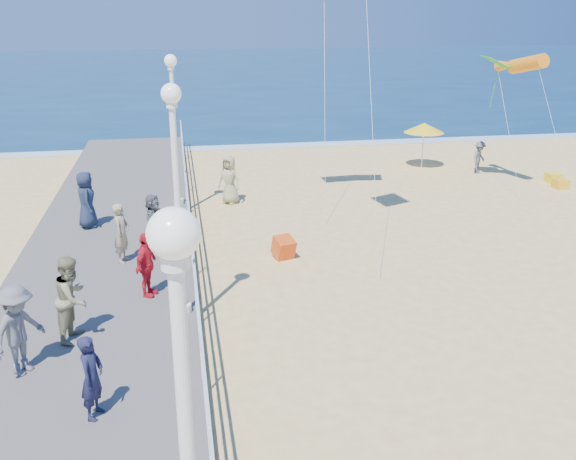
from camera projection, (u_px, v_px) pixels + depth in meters
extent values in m
plane|color=#E9C87A|center=(399.00, 310.00, 16.16)|extent=(160.00, 160.00, 0.00)
cube|color=#0C2B4A|center=(218.00, 71.00, 76.65)|extent=(160.00, 90.00, 0.05)
cube|color=white|center=(275.00, 146.00, 35.23)|extent=(160.00, 1.20, 0.04)
cube|color=#645F5A|center=(91.00, 327.00, 14.88)|extent=(5.00, 44.00, 0.40)
cube|color=white|center=(195.00, 270.00, 14.87)|extent=(0.05, 42.00, 0.06)
cube|color=white|center=(196.00, 290.00, 15.03)|extent=(0.05, 42.00, 0.04)
sphere|color=white|center=(173.00, 234.00, 5.11)|extent=(0.44, 0.44, 0.44)
cylinder|color=white|center=(184.00, 308.00, 15.13)|extent=(0.36, 0.36, 0.20)
cylinder|color=white|center=(178.00, 213.00, 14.36)|extent=(0.14, 0.14, 4.70)
sphere|color=white|center=(171.00, 93.00, 13.49)|extent=(0.44, 0.44, 0.44)
cylinder|color=white|center=(179.00, 201.00, 23.51)|extent=(0.36, 0.36, 0.20)
cylinder|color=white|center=(175.00, 138.00, 22.74)|extent=(0.14, 0.14, 4.70)
sphere|color=white|center=(171.00, 61.00, 21.87)|extent=(0.44, 0.44, 0.44)
imported|color=#181A36|center=(92.00, 377.00, 11.06)|extent=(0.53, 0.65, 1.56)
imported|color=gray|center=(72.00, 298.00, 13.68)|extent=(0.94, 1.08, 1.89)
imported|color=slate|center=(19.00, 330.00, 12.36)|extent=(1.23, 1.38, 1.85)
imported|color=red|center=(146.00, 265.00, 15.76)|extent=(0.76, 1.04, 1.64)
imported|color=#1B253D|center=(86.00, 200.00, 20.73)|extent=(0.72, 0.99, 1.86)
imported|color=#545458|center=(154.00, 219.00, 19.39)|extent=(0.82, 1.50, 1.54)
imported|color=#9B8B6B|center=(122.00, 233.00, 17.91)|extent=(0.57, 0.71, 1.71)
imported|color=#56555A|center=(479.00, 157.00, 29.33)|extent=(1.07, 1.04, 1.47)
imported|color=#9A9A6B|center=(229.00, 180.00, 24.70)|extent=(1.09, 1.02, 1.87)
cube|color=red|center=(284.00, 249.00, 19.37)|extent=(0.74, 0.84, 0.74)
cylinder|color=white|center=(423.00, 149.00, 30.24)|extent=(0.05, 0.05, 1.80)
cone|color=yellow|center=(424.00, 128.00, 29.91)|extent=(1.90, 1.90, 0.45)
cube|color=yellow|center=(553.00, 178.00, 27.93)|extent=(0.55, 0.55, 0.40)
cube|color=#F4AA19|center=(561.00, 184.00, 26.97)|extent=(0.55, 0.55, 0.40)
cylinder|color=orange|center=(528.00, 64.00, 24.93)|extent=(1.08, 3.08, 1.17)
cube|color=green|center=(497.00, 63.00, 25.80)|extent=(1.15, 1.24, 0.51)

